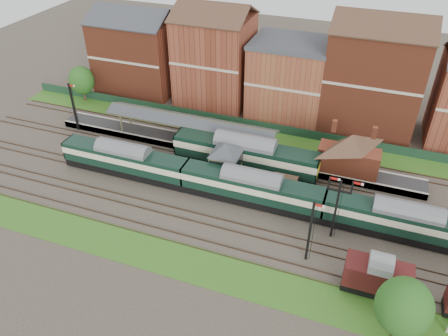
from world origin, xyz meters
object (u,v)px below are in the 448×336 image
(semaphore_bracket, at_px, (337,205))
(platform_railcar, at_px, (245,154))
(signal_box, at_px, (226,161))
(dmu_train, at_px, (252,188))
(goods_van_a, at_px, (377,276))

(semaphore_bracket, distance_m, platform_railcar, 16.26)
(signal_box, xyz_separation_m, dmu_train, (4.57, -3.25, -0.77))
(dmu_train, bearing_deg, goods_van_a, -29.87)
(platform_railcar, bearing_deg, dmu_train, -65.70)
(dmu_train, xyz_separation_m, platform_railcar, (-2.93, 6.50, 0.27))
(signal_box, distance_m, goods_van_a, 23.68)
(dmu_train, bearing_deg, signal_box, 144.61)
(signal_box, bearing_deg, goods_van_a, -31.18)
(dmu_train, distance_m, goods_van_a, 18.07)
(platform_railcar, xyz_separation_m, goods_van_a, (18.60, -15.50, -0.50))
(platform_railcar, bearing_deg, goods_van_a, -39.80)
(goods_van_a, bearing_deg, signal_box, 148.82)
(signal_box, height_order, goods_van_a, signal_box)
(signal_box, bearing_deg, dmu_train, -35.39)
(signal_box, distance_m, dmu_train, 5.66)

